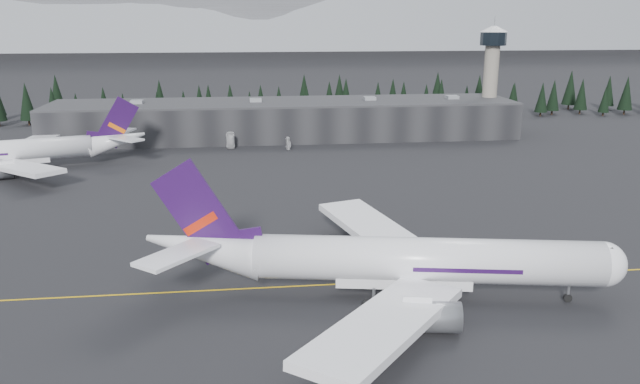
{
  "coord_description": "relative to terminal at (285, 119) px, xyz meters",
  "views": [
    {
      "loc": [
        -13.16,
        -91.62,
        40.42
      ],
      "look_at": [
        0.0,
        20.0,
        9.0
      ],
      "focal_mm": 35.0,
      "sensor_mm": 36.0,
      "label": 1
    }
  ],
  "objects": [
    {
      "name": "ground",
      "position": [
        0.0,
        -125.0,
        -6.3
      ],
      "size": [
        1400.0,
        1400.0,
        0.0
      ],
      "primitive_type": "plane",
      "color": "black",
      "rests_on": "ground"
    },
    {
      "name": "taxiline",
      "position": [
        0.0,
        -127.0,
        -6.29
      ],
      "size": [
        400.0,
        0.4,
        0.02
      ],
      "primitive_type": "cube",
      "color": "gold",
      "rests_on": "ground"
    },
    {
      "name": "terminal",
      "position": [
        0.0,
        0.0,
        0.0
      ],
      "size": [
        160.0,
        30.0,
        12.6
      ],
      "color": "black",
      "rests_on": "ground"
    },
    {
      "name": "control_tower",
      "position": [
        75.0,
        3.0,
        17.11
      ],
      "size": [
        10.0,
        10.0,
        37.7
      ],
      "color": "gray",
      "rests_on": "ground"
    },
    {
      "name": "treeline",
      "position": [
        0.0,
        37.0,
        1.2
      ],
      "size": [
        360.0,
        20.0,
        15.0
      ],
      "primitive_type": "cube",
      "color": "black",
      "rests_on": "ground"
    },
    {
      "name": "mountain_ridge",
      "position": [
        0.0,
        875.0,
        -6.3
      ],
      "size": [
        4400.0,
        900.0,
        420.0
      ],
      "primitive_type": null,
      "color": "white",
      "rests_on": "ground"
    },
    {
      "name": "jet_main",
      "position": [
        6.28,
        -132.23,
        -0.4
      ],
      "size": [
        70.54,
        64.57,
        20.91
      ],
      "rotation": [
        0.0,
        0.0,
        -0.18
      ],
      "color": "white",
      "rests_on": "ground"
    },
    {
      "name": "jet_parked",
      "position": [
        -74.27,
        -40.85,
        -0.91
      ],
      "size": [
        63.58,
        57.72,
        19.1
      ],
      "rotation": [
        0.0,
        0.0,
        3.42
      ],
      "color": "white",
      "rests_on": "ground"
    },
    {
      "name": "gse_vehicle_a",
      "position": [
        -18.57,
        -18.61,
        -5.51
      ],
      "size": [
        3.49,
        6.02,
        1.58
      ],
      "primitive_type": "imported",
      "rotation": [
        0.0,
        0.0,
        -0.16
      ],
      "color": "silver",
      "rests_on": "ground"
    },
    {
      "name": "gse_vehicle_b",
      "position": [
        -0.28,
        -22.39,
        -5.57
      ],
      "size": [
        4.6,
        2.89,
        1.46
      ],
      "primitive_type": "imported",
      "rotation": [
        0.0,
        0.0,
        -1.28
      ],
      "color": "silver",
      "rests_on": "ground"
    }
  ]
}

